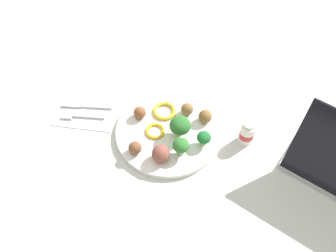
# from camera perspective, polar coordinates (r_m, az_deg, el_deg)

# --- Properties ---
(ground_plane) EXTENTS (4.00, 4.00, 0.00)m
(ground_plane) POSITION_cam_1_polar(r_m,az_deg,el_deg) (1.03, 0.00, -1.19)
(ground_plane) COLOR beige
(plate) EXTENTS (0.28, 0.28, 0.02)m
(plate) POSITION_cam_1_polar(r_m,az_deg,el_deg) (1.03, 0.00, -0.93)
(plate) COLOR white
(plate) RESTS_ON ground_plane
(broccoli_floret_front_left) EXTENTS (0.06, 0.06, 0.06)m
(broccoli_floret_front_left) POSITION_cam_1_polar(r_m,az_deg,el_deg) (0.98, 1.82, 0.07)
(broccoli_floret_front_left) COLOR #AAB782
(broccoli_floret_front_left) RESTS_ON plate
(broccoli_floret_front_right) EXTENTS (0.04, 0.04, 0.05)m
(broccoli_floret_front_right) POSITION_cam_1_polar(r_m,az_deg,el_deg) (0.95, 1.96, -2.97)
(broccoli_floret_front_right) COLOR #9DB87F
(broccoli_floret_front_right) RESTS_ON plate
(broccoli_floret_far_rim) EXTENTS (0.04, 0.04, 0.04)m
(broccoli_floret_far_rim) POSITION_cam_1_polar(r_m,az_deg,el_deg) (0.98, 5.38, -1.77)
(broccoli_floret_far_rim) COLOR #94C571
(broccoli_floret_far_rim) RESTS_ON plate
(meatball_front_left) EXTENTS (0.03, 0.03, 0.03)m
(meatball_front_left) POSITION_cam_1_polar(r_m,az_deg,el_deg) (1.04, -4.24, 2.00)
(meatball_front_left) COLOR brown
(meatball_front_left) RESTS_ON plate
(meatball_mid_left) EXTENTS (0.04, 0.04, 0.04)m
(meatball_mid_left) POSITION_cam_1_polar(r_m,az_deg,el_deg) (1.03, 5.57, 1.45)
(meatball_mid_left) COLOR brown
(meatball_mid_left) RESTS_ON plate
(meatball_mid_right) EXTENTS (0.05, 0.05, 0.05)m
(meatball_mid_right) POSITION_cam_1_polar(r_m,az_deg,el_deg) (0.95, -0.99, -4.18)
(meatball_mid_right) COLOR brown
(meatball_mid_right) RESTS_ON plate
(meatball_front_right) EXTENTS (0.03, 0.03, 0.03)m
(meatball_front_right) POSITION_cam_1_polar(r_m,az_deg,el_deg) (1.04, 2.88, 2.54)
(meatball_front_right) COLOR brown
(meatball_front_right) RESTS_ON plate
(meatball_back_right) EXTENTS (0.03, 0.03, 0.03)m
(meatball_back_right) POSITION_cam_1_polar(r_m,az_deg,el_deg) (0.97, -4.93, -3.26)
(meatball_back_right) COLOR brown
(meatball_back_right) RESTS_ON plate
(pepper_ring_mid_left) EXTENTS (0.09, 0.09, 0.01)m
(pepper_ring_mid_left) POSITION_cam_1_polar(r_m,az_deg,el_deg) (1.05, -0.53, 2.26)
(pepper_ring_mid_left) COLOR yellow
(pepper_ring_mid_left) RESTS_ON plate
(pepper_ring_back_right) EXTENTS (0.07, 0.07, 0.01)m
(pepper_ring_back_right) POSITION_cam_1_polar(r_m,az_deg,el_deg) (1.01, -1.91, -0.76)
(pepper_ring_back_right) COLOR yellow
(pepper_ring_back_right) RESTS_ON plate
(napkin) EXTENTS (0.18, 0.13, 0.01)m
(napkin) POSITION_cam_1_polar(r_m,az_deg,el_deg) (1.10, -12.16, 2.13)
(napkin) COLOR white
(napkin) RESTS_ON ground_plane
(fork) EXTENTS (0.12, 0.03, 0.01)m
(fork) POSITION_cam_1_polar(r_m,az_deg,el_deg) (1.09, -12.84, 1.58)
(fork) COLOR silver
(fork) RESTS_ON napkin
(knife) EXTENTS (0.15, 0.03, 0.01)m
(knife) POSITION_cam_1_polar(r_m,az_deg,el_deg) (1.11, -12.32, 3.03)
(knife) COLOR silver
(knife) RESTS_ON napkin
(yogurt_bottle) EXTENTS (0.04, 0.04, 0.07)m
(yogurt_bottle) POSITION_cam_1_polar(r_m,az_deg,el_deg) (1.01, 11.69, -1.05)
(yogurt_bottle) COLOR white
(yogurt_bottle) RESTS_ON ground_plane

